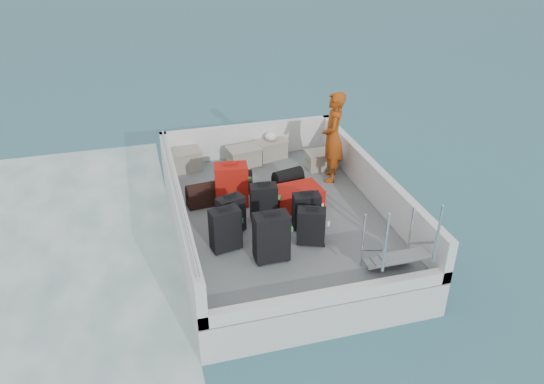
{
  "coord_description": "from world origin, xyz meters",
  "views": [
    {
      "loc": [
        -2.23,
        -7.55,
        5.41
      ],
      "look_at": [
        -0.12,
        0.08,
        1.0
      ],
      "focal_mm": 35.0,
      "sensor_mm": 36.0,
      "label": 1
    }
  ],
  "objects_px": {
    "crate_1": "(244,157)",
    "crate_2": "(271,149)",
    "suitcase_8": "(296,197)",
    "crate_3": "(321,161)",
    "suitcase_5": "(232,185)",
    "suitcase_1": "(231,215)",
    "suitcase_6": "(311,227)",
    "suitcase_4": "(264,203)",
    "suitcase_7": "(306,211)",
    "suitcase_3": "(271,238)",
    "crate_0": "(184,161)",
    "passenger": "(333,137)",
    "suitcase_0": "(225,230)"
  },
  "relations": [
    {
      "from": "crate_0",
      "to": "suitcase_3",
      "type": "bearing_deg",
      "value": -75.25
    },
    {
      "from": "suitcase_5",
      "to": "suitcase_1",
      "type": "bearing_deg",
      "value": -94.67
    },
    {
      "from": "suitcase_5",
      "to": "crate_3",
      "type": "distance_m",
      "value": 2.24
    },
    {
      "from": "crate_0",
      "to": "passenger",
      "type": "xyz_separation_m",
      "value": [
        2.7,
        -1.16,
        0.68
      ]
    },
    {
      "from": "crate_2",
      "to": "passenger",
      "type": "relative_size",
      "value": 0.34
    },
    {
      "from": "suitcase_3",
      "to": "suitcase_6",
      "type": "relative_size",
      "value": 1.29
    },
    {
      "from": "suitcase_3",
      "to": "suitcase_7",
      "type": "relative_size",
      "value": 1.27
    },
    {
      "from": "crate_0",
      "to": "crate_2",
      "type": "relative_size",
      "value": 1.08
    },
    {
      "from": "crate_0",
      "to": "crate_1",
      "type": "distance_m",
      "value": 1.21
    },
    {
      "from": "suitcase_0",
      "to": "suitcase_8",
      "type": "xyz_separation_m",
      "value": [
        1.45,
        0.98,
        -0.18
      ]
    },
    {
      "from": "suitcase_0",
      "to": "crate_1",
      "type": "relative_size",
      "value": 1.14
    },
    {
      "from": "suitcase_1",
      "to": "suitcase_6",
      "type": "xyz_separation_m",
      "value": [
        1.14,
        -0.65,
        -0.02
      ]
    },
    {
      "from": "suitcase_6",
      "to": "crate_1",
      "type": "distance_m",
      "value": 3.02
    },
    {
      "from": "suitcase_0",
      "to": "suitcase_4",
      "type": "height_order",
      "value": "suitcase_0"
    },
    {
      "from": "crate_2",
      "to": "passenger",
      "type": "height_order",
      "value": "passenger"
    },
    {
      "from": "suitcase_4",
      "to": "suitcase_8",
      "type": "distance_m",
      "value": 0.75
    },
    {
      "from": "suitcase_0",
      "to": "crate_1",
      "type": "distance_m",
      "value": 2.94
    },
    {
      "from": "suitcase_1",
      "to": "suitcase_7",
      "type": "xyz_separation_m",
      "value": [
        1.22,
        -0.19,
        -0.01
      ]
    },
    {
      "from": "suitcase_0",
      "to": "suitcase_5",
      "type": "bearing_deg",
      "value": 63.32
    },
    {
      "from": "suitcase_7",
      "to": "crate_3",
      "type": "height_order",
      "value": "suitcase_7"
    },
    {
      "from": "suitcase_5",
      "to": "crate_2",
      "type": "bearing_deg",
      "value": 63.06
    },
    {
      "from": "crate_3",
      "to": "passenger",
      "type": "height_order",
      "value": "passenger"
    },
    {
      "from": "suitcase_3",
      "to": "suitcase_6",
      "type": "distance_m",
      "value": 0.76
    },
    {
      "from": "suitcase_6",
      "to": "crate_3",
      "type": "height_order",
      "value": "suitcase_6"
    },
    {
      "from": "suitcase_3",
      "to": "crate_2",
      "type": "bearing_deg",
      "value": 74.25
    },
    {
      "from": "suitcase_3",
      "to": "crate_2",
      "type": "relative_size",
      "value": 1.31
    },
    {
      "from": "suitcase_1",
      "to": "suitcase_8",
      "type": "distance_m",
      "value": 1.39
    },
    {
      "from": "suitcase_1",
      "to": "suitcase_7",
      "type": "distance_m",
      "value": 1.23
    },
    {
      "from": "suitcase_7",
      "to": "crate_0",
      "type": "xyz_separation_m",
      "value": [
        -1.68,
        2.68,
        -0.11
      ]
    },
    {
      "from": "suitcase_7",
      "to": "suitcase_3",
      "type": "bearing_deg",
      "value": -132.1
    },
    {
      "from": "crate_2",
      "to": "suitcase_0",
      "type": "bearing_deg",
      "value": -117.08
    },
    {
      "from": "suitcase_3",
      "to": "crate_3",
      "type": "relative_size",
      "value": 1.4
    },
    {
      "from": "crate_2",
      "to": "crate_0",
      "type": "bearing_deg",
      "value": -177.32
    },
    {
      "from": "suitcase_7",
      "to": "suitcase_8",
      "type": "bearing_deg",
      "value": 91.29
    },
    {
      "from": "crate_1",
      "to": "passenger",
      "type": "bearing_deg",
      "value": -33.99
    },
    {
      "from": "crate_0",
      "to": "suitcase_6",
      "type": "bearing_deg",
      "value": -62.91
    },
    {
      "from": "suitcase_7",
      "to": "crate_3",
      "type": "bearing_deg",
      "value": 69.4
    },
    {
      "from": "crate_3",
      "to": "crate_2",
      "type": "bearing_deg",
      "value": 137.73
    },
    {
      "from": "suitcase_5",
      "to": "crate_1",
      "type": "relative_size",
      "value": 1.26
    },
    {
      "from": "suitcase_5",
      "to": "crate_1",
      "type": "distance_m",
      "value": 1.59
    },
    {
      "from": "suitcase_7",
      "to": "passenger",
      "type": "bearing_deg",
      "value": 62.0
    },
    {
      "from": "crate_1",
      "to": "suitcase_3",
      "type": "bearing_deg",
      "value": -95.49
    },
    {
      "from": "suitcase_6",
      "to": "suitcase_0",
      "type": "bearing_deg",
      "value": -167.27
    },
    {
      "from": "suitcase_8",
      "to": "crate_3",
      "type": "bearing_deg",
      "value": -42.75
    },
    {
      "from": "passenger",
      "to": "suitcase_7",
      "type": "bearing_deg",
      "value": -11.99
    },
    {
      "from": "suitcase_1",
      "to": "crate_1",
      "type": "xyz_separation_m",
      "value": [
        0.74,
        2.34,
        -0.13
      ]
    },
    {
      "from": "crate_1",
      "to": "crate_2",
      "type": "height_order",
      "value": "crate_1"
    },
    {
      "from": "suitcase_3",
      "to": "suitcase_7",
      "type": "distance_m",
      "value": 1.06
    },
    {
      "from": "suitcase_8",
      "to": "crate_1",
      "type": "distance_m",
      "value": 1.89
    },
    {
      "from": "crate_2",
      "to": "suitcase_3",
      "type": "bearing_deg",
      "value": -105.16
    }
  ]
}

